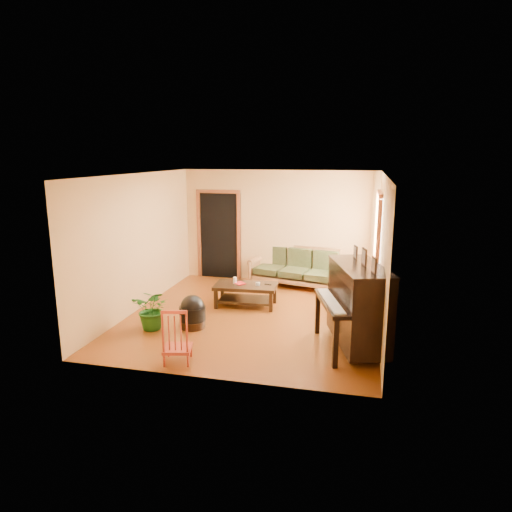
% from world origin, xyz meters
% --- Properties ---
extents(floor, '(5.00, 5.00, 0.00)m').
position_xyz_m(floor, '(0.00, 0.00, 0.00)').
color(floor, '#602C0C').
rests_on(floor, ground).
extents(doorway, '(1.08, 0.16, 2.05)m').
position_xyz_m(doorway, '(-1.45, 2.48, 1.02)').
color(doorway, black).
rests_on(doorway, floor).
extents(window, '(0.12, 1.36, 1.46)m').
position_xyz_m(window, '(2.21, 1.30, 1.50)').
color(window, white).
rests_on(window, right_wall).
extents(sofa, '(2.20, 1.30, 0.88)m').
position_xyz_m(sofa, '(0.47, 2.13, 0.44)').
color(sofa, brown).
rests_on(sofa, floor).
extents(coffee_table, '(1.25, 0.73, 0.44)m').
position_xyz_m(coffee_table, '(-0.27, 0.52, 0.22)').
color(coffee_table, black).
rests_on(coffee_table, floor).
extents(armchair, '(0.98, 1.01, 0.82)m').
position_xyz_m(armchair, '(1.84, 0.45, 0.41)').
color(armchair, brown).
rests_on(armchair, floor).
extents(piano, '(1.28, 1.69, 1.32)m').
position_xyz_m(piano, '(1.91, -1.04, 0.66)').
color(piano, black).
rests_on(piano, floor).
extents(footstool, '(0.59, 0.59, 0.43)m').
position_xyz_m(footstool, '(-0.88, -0.81, 0.22)').
color(footstool, black).
rests_on(footstool, floor).
extents(red_chair, '(0.48, 0.51, 0.84)m').
position_xyz_m(red_chair, '(-0.60, -2.13, 0.42)').
color(red_chair, maroon).
rests_on(red_chair, floor).
extents(leaning_frame, '(0.43, 0.12, 0.56)m').
position_xyz_m(leaning_frame, '(1.71, 2.41, 0.28)').
color(leaning_frame, '#AC8139').
rests_on(leaning_frame, floor).
extents(ceramic_crock, '(0.23, 0.23, 0.24)m').
position_xyz_m(ceramic_crock, '(2.11, 2.19, 0.12)').
color(ceramic_crock, '#3753A7').
rests_on(ceramic_crock, floor).
extents(potted_plant, '(0.67, 0.59, 0.73)m').
position_xyz_m(potted_plant, '(-1.51, -1.03, 0.36)').
color(potted_plant, '#1C5919').
rests_on(potted_plant, floor).
extents(book, '(0.28, 0.29, 0.02)m').
position_xyz_m(book, '(-0.46, 0.47, 0.45)').
color(book, maroon).
rests_on(book, coffee_table).
extents(candle, '(0.09, 0.09, 0.12)m').
position_xyz_m(candle, '(-0.51, 0.56, 0.50)').
color(candle, white).
rests_on(candle, coffee_table).
extents(glass_jar, '(0.10, 0.10, 0.06)m').
position_xyz_m(glass_jar, '(-0.03, 0.52, 0.47)').
color(glass_jar, silver).
rests_on(glass_jar, coffee_table).
extents(remote, '(0.14, 0.06, 0.01)m').
position_xyz_m(remote, '(0.16, 0.61, 0.45)').
color(remote, black).
rests_on(remote, coffee_table).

